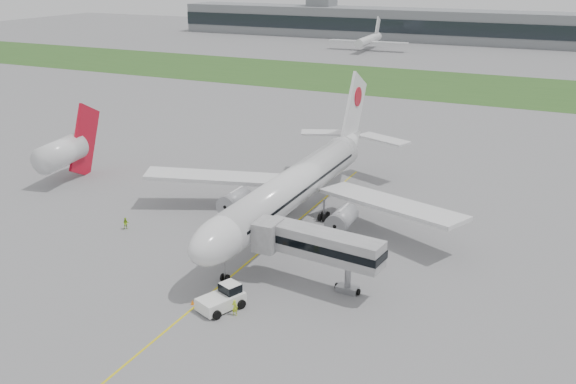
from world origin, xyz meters
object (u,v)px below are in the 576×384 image
at_px(ground_crew_near, 235,307).
at_px(airliner, 297,184).
at_px(neighbor_aircraft, 64,151).
at_px(jet_bridge, 314,244).
at_px(pushback_tug, 223,298).

bearing_deg(ground_crew_near, airliner, -77.63).
relative_size(airliner, neighbor_aircraft, 3.37).
height_order(jet_bridge, neighbor_aircraft, neighbor_aircraft).
distance_m(jet_bridge, neighbor_aircraft, 54.03).
relative_size(jet_bridge, neighbor_aircraft, 0.95).
bearing_deg(airliner, pushback_tug, -83.52).
distance_m(pushback_tug, neighbor_aircraft, 51.39).
xyz_separation_m(jet_bridge, neighbor_aircraft, (-51.53, 16.23, 0.01)).
bearing_deg(pushback_tug, jet_bridge, 74.11).
relative_size(airliner, ground_crew_near, 30.57).
xyz_separation_m(airliner, ground_crew_near, (4.71, -25.84, -4.78)).
height_order(airliner, neighbor_aircraft, airliner).
distance_m(jet_bridge, ground_crew_near, 11.43).
relative_size(airliner, pushback_tug, 9.79).
distance_m(airliner, ground_crew_near, 26.70).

